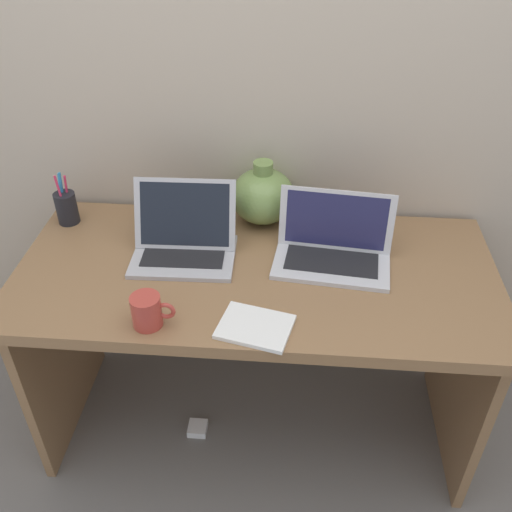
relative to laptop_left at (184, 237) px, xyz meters
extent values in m
plane|color=slate|center=(0.23, -0.07, -0.81)|extent=(6.00, 6.00, 0.00)
cube|color=#BCAD99|center=(0.23, 0.31, 0.39)|extent=(4.40, 0.04, 2.40)
cube|color=olive|center=(0.23, -0.07, -0.08)|extent=(1.48, 0.69, 0.04)
cube|color=olive|center=(-0.47, -0.07, -0.45)|extent=(0.03, 0.58, 0.71)
cube|color=olive|center=(0.93, -0.07, -0.45)|extent=(0.03, 0.58, 0.71)
cube|color=#B2B2B7|center=(0.00, -0.03, -0.05)|extent=(0.32, 0.24, 0.01)
cube|color=black|center=(0.00, -0.03, -0.04)|extent=(0.26, 0.15, 0.00)
cube|color=#B2B2B7|center=(0.00, 0.04, 0.06)|extent=(0.32, 0.11, 0.21)
cube|color=black|center=(0.00, 0.04, 0.06)|extent=(0.28, 0.10, 0.19)
cube|color=silver|center=(0.46, -0.03, -0.05)|extent=(0.37, 0.25, 0.01)
cube|color=black|center=(0.46, -0.03, -0.04)|extent=(0.29, 0.15, 0.00)
cube|color=silver|center=(0.47, 0.05, 0.05)|extent=(0.36, 0.08, 0.19)
cube|color=#23234C|center=(0.47, 0.05, 0.05)|extent=(0.31, 0.07, 0.17)
ellipsoid|color=#75934C|center=(0.23, 0.21, 0.03)|extent=(0.22, 0.22, 0.19)
cylinder|color=#75934C|center=(0.23, 0.21, 0.14)|extent=(0.07, 0.07, 0.04)
cube|color=white|center=(0.25, -0.33, -0.05)|extent=(0.22, 0.19, 0.01)
cylinder|color=#B23D33|center=(-0.04, -0.34, -0.01)|extent=(0.08, 0.08, 0.09)
torus|color=#B23D33|center=(0.01, -0.34, -0.01)|extent=(0.05, 0.01, 0.05)
cylinder|color=black|center=(-0.43, 0.14, 0.00)|extent=(0.07, 0.07, 0.11)
cylinder|color=#D83359|center=(-0.44, 0.13, 0.05)|extent=(0.02, 0.01, 0.15)
cylinder|color=#338CBF|center=(-0.45, 0.15, 0.05)|extent=(0.02, 0.03, 0.15)
cylinder|color=#D83359|center=(-0.43, 0.16, 0.04)|extent=(0.02, 0.01, 0.14)
cylinder|color=#338CBF|center=(-0.44, 0.16, 0.05)|extent=(0.02, 0.01, 0.15)
cube|color=white|center=(0.01, -0.13, -0.79)|extent=(0.07, 0.07, 0.03)
camera|label=1|loc=(0.34, -1.44, 1.00)|focal=39.69mm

